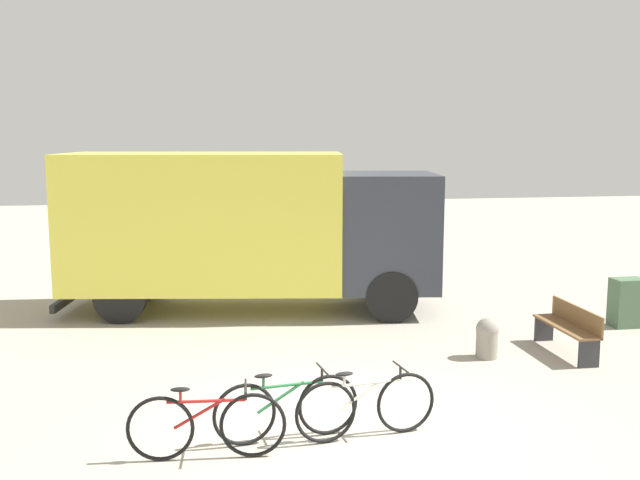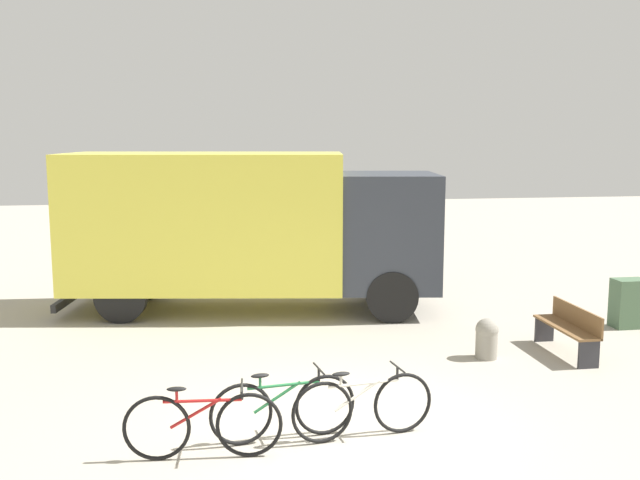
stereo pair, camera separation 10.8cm
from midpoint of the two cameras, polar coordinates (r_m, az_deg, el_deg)
name	(u,v)px [view 2 (the right image)]	position (r m, az deg, el deg)	size (l,w,h in m)	color
ground_plane	(338,426)	(9.21, 1.82, -14.68)	(60.00, 60.00, 0.00)	#A8A091
delivery_truck	(246,224)	(14.64, -5.69, 1.26)	(7.80, 3.34, 3.24)	#EAE04C
park_bench	(569,327)	(12.59, 19.56, -6.60)	(0.40, 1.59, 0.80)	brown
bicycle_near	(203,425)	(8.33, -8.98, -14.40)	(1.78, 0.44, 0.85)	black
bicycle_middle	(283,408)	(8.70, -2.58, -13.26)	(1.77, 0.44, 0.85)	black
bicycle_far	(363,406)	(8.77, 3.81, -13.11)	(1.77, 0.44, 0.85)	black
bollard_near_bench	(487,337)	(12.01, 13.44, -7.58)	(0.37, 0.37, 0.66)	gray
utility_box	(629,303)	(14.71, 23.68, -4.66)	(0.61, 0.41, 0.93)	#4C6B4C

